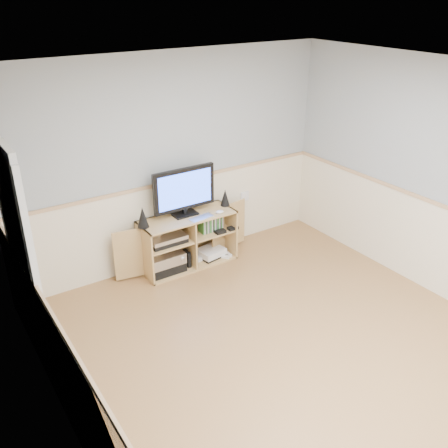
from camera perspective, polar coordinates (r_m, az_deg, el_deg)
The scene contains 11 objects.
room at distance 4.21m, azimuth 7.46°, elevation -1.32°, with size 4.04×4.54×2.54m.
media_cabinet at distance 6.06m, azimuth -4.39°, elevation -1.67°, with size 1.81×0.44×0.65m.
monitor at distance 5.79m, azimuth -4.57°, elevation 3.86°, with size 0.78×0.18×0.58m.
speaker_left at distance 5.63m, azimuth -9.27°, elevation 0.76°, with size 0.13×0.13×0.24m, color black.
speaker_right at distance 6.11m, azimuth 0.13°, elevation 3.05°, with size 0.11×0.11×0.21m, color black.
keyboard at distance 5.82m, azimuth -2.57°, elevation 0.72°, with size 0.30×0.12×0.01m, color silver.
mouse at distance 5.93m, azimuth -0.49°, elevation 1.40°, with size 0.10×0.06×0.04m, color white.
av_components at distance 5.95m, azimuth -6.73°, elevation -3.60°, with size 0.52×0.32×0.47m.
game_consoles at distance 6.27m, azimuth -1.63°, elevation -3.33°, with size 0.46×0.31×0.11m.
game_cases at distance 6.08m, azimuth -1.55°, elevation 0.09°, with size 0.28×0.14×0.19m, color #3F8C3F.
wall_outlet at distance 6.56m, azimuth 2.36°, elevation 3.20°, with size 0.12×0.03×0.12m, color white.
Camera 1 is at (-2.56, -2.68, 3.12)m, focal length 40.00 mm.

